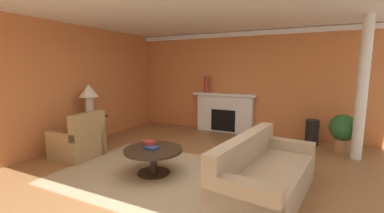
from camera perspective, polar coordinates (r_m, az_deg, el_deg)
The scene contains 18 objects.
ground_plane at distance 4.51m, azimuth -0.82°, elevation -15.13°, with size 8.69×8.69×0.00m, color olive.
wall_fireplace at distance 7.34m, azimuth 11.43°, elevation 5.18°, with size 7.04×0.12×2.81m, color #CC723D.
wall_window at distance 6.54m, azimuth -26.10°, elevation 4.09°, with size 0.12×7.28×2.81m, color #CC723D.
ceiling_panel at distance 4.52m, azimuth 0.97°, elevation 21.64°, with size 7.04×7.28×0.06m, color white.
crown_moulding at distance 7.31m, azimuth 11.58°, elevation 15.57°, with size 7.04×0.08×0.12m, color white.
area_rug at distance 4.63m, azimuth -8.51°, elevation -14.53°, with size 3.12×2.41×0.01m, color tan.
fireplace at distance 7.37m, azimuth 7.28°, elevation -1.55°, with size 1.80×0.35×1.11m.
sofa at distance 3.88m, azimuth 15.77°, elevation -14.77°, with size 1.16×2.20×0.85m.
armchair_near_window at distance 5.73m, azimuth -23.90°, elevation -7.43°, with size 0.83×0.83×0.95m.
coffee_table at distance 4.51m, azimuth -8.60°, elevation -10.68°, with size 1.00×1.00×0.45m.
side_table at distance 6.53m, azimuth -21.58°, elevation -4.55°, with size 0.56×0.56×0.70m.
table_lamp at distance 6.40m, azimuth -21.98°, elevation 2.66°, with size 0.44×0.44×0.75m.
vase_tall_corner at distance 6.74m, azimuth 25.16°, elevation -5.23°, with size 0.30×0.30×0.60m, color black.
vase_mantel_left at distance 7.43m, azimuth 3.25°, elevation 4.95°, with size 0.14×0.14×0.48m, color #9E3328.
book_red_cover at distance 4.46m, azimuth -9.02°, elevation -9.09°, with size 0.23×0.17×0.04m, color navy.
book_art_folio at distance 4.61m, azimuth -9.43°, elevation -7.90°, with size 0.20×0.16×0.06m, color maroon.
potted_plant at distance 6.40m, azimuth 30.58°, elevation -4.57°, with size 0.56×0.56×0.83m.
column_white at distance 5.99m, azimuth 33.68°, elevation 3.20°, with size 0.20×0.20×2.81m, color white.
Camera 1 is at (1.89, -3.68, 1.81)m, focal length 23.95 mm.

